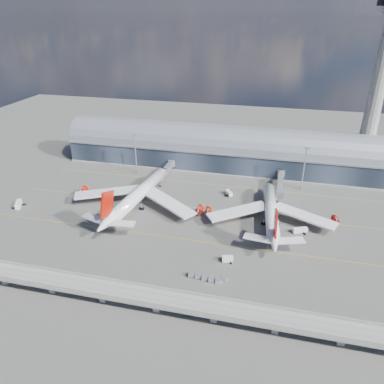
% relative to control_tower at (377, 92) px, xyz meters
% --- Properties ---
extents(ground, '(500.00, 500.00, 0.00)m').
position_rel_control_tower_xyz_m(ground, '(-85.00, -83.00, -51.64)').
color(ground, '#474744').
rests_on(ground, ground).
extents(taxi_lines, '(200.00, 80.12, 0.01)m').
position_rel_control_tower_xyz_m(taxi_lines, '(-85.00, -60.89, -51.63)').
color(taxi_lines, gold).
rests_on(taxi_lines, ground).
extents(terminal, '(200.00, 30.00, 28.00)m').
position_rel_control_tower_xyz_m(terminal, '(-85.00, -5.01, -40.30)').
color(terminal, '#1B222E').
rests_on(terminal, ground).
extents(control_tower, '(19.00, 19.00, 103.00)m').
position_rel_control_tower_xyz_m(control_tower, '(0.00, 0.00, 0.00)').
color(control_tower, gray).
rests_on(control_tower, ground).
extents(guideway, '(220.00, 8.50, 7.20)m').
position_rel_control_tower_xyz_m(guideway, '(-85.00, -138.00, -46.34)').
color(guideway, gray).
rests_on(guideway, ground).
extents(floodlight_mast_left, '(3.00, 0.70, 25.70)m').
position_rel_control_tower_xyz_m(floodlight_mast_left, '(-135.00, -28.00, -38.00)').
color(floodlight_mast_left, gray).
rests_on(floodlight_mast_left, ground).
extents(floodlight_mast_right, '(3.00, 0.70, 25.70)m').
position_rel_control_tower_xyz_m(floodlight_mast_right, '(-35.00, -28.00, -38.00)').
color(floodlight_mast_right, gray).
rests_on(floodlight_mast_right, ground).
extents(airliner_left, '(71.01, 74.65, 22.73)m').
position_rel_control_tower_xyz_m(airliner_left, '(-118.64, -69.68, -45.14)').
color(airliner_left, white).
rests_on(airliner_left, ground).
extents(airliner_right, '(63.99, 66.91, 21.22)m').
position_rel_control_tower_xyz_m(airliner_right, '(-50.29, -69.18, -46.13)').
color(airliner_right, white).
rests_on(airliner_right, ground).
extents(jet_bridge_left, '(4.40, 28.00, 7.25)m').
position_rel_control_tower_xyz_m(jet_bridge_left, '(-114.91, -29.88, -46.46)').
color(jet_bridge_left, gray).
rests_on(jet_bridge_left, ground).
extents(jet_bridge_right, '(4.40, 32.00, 7.25)m').
position_rel_control_tower_xyz_m(jet_bridge_right, '(-46.96, -31.82, -46.46)').
color(jet_bridge_right, gray).
rests_on(jet_bridge_right, ground).
extents(service_truck_0, '(5.63, 7.82, 3.11)m').
position_rel_control_tower_xyz_m(service_truck_0, '(-178.85, -84.28, -50.03)').
color(service_truck_0, silver).
rests_on(service_truck_0, ground).
extents(service_truck_1, '(4.89, 3.15, 2.62)m').
position_rel_control_tower_xyz_m(service_truck_1, '(-65.56, -104.89, -50.32)').
color(service_truck_1, silver).
rests_on(service_truck_1, ground).
extents(service_truck_2, '(7.06, 4.64, 2.49)m').
position_rel_control_tower_xyz_m(service_truck_2, '(-36.31, -74.96, -50.34)').
color(service_truck_2, silver).
rests_on(service_truck_2, ground).
extents(service_truck_4, '(3.46, 4.76, 2.51)m').
position_rel_control_tower_xyz_m(service_truck_4, '(-49.61, -45.13, -50.37)').
color(service_truck_4, silver).
rests_on(service_truck_4, ground).
extents(service_truck_5, '(4.79, 5.69, 2.64)m').
position_rel_control_tower_xyz_m(service_truck_5, '(-74.12, -44.82, -50.29)').
color(service_truck_5, silver).
rests_on(service_truck_5, ground).
extents(cargo_train_0, '(7.28, 3.37, 1.60)m').
position_rel_control_tower_xyz_m(cargo_train_0, '(-67.01, -117.41, -50.80)').
color(cargo_train_0, gray).
rests_on(cargo_train_0, ground).
extents(cargo_train_1, '(13.59, 3.47, 1.79)m').
position_rel_control_tower_xyz_m(cargo_train_1, '(-72.36, -118.38, -50.70)').
color(cargo_train_1, gray).
rests_on(cargo_train_1, ground).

